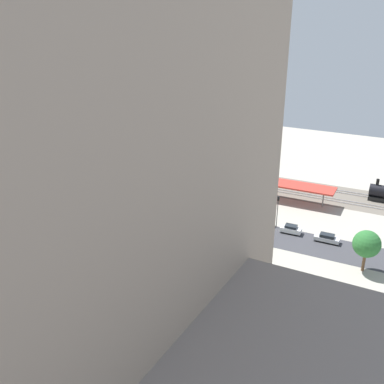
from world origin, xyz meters
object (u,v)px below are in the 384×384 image
street_tree_0 (237,220)px  street_tree_5 (74,181)px  street_tree_1 (367,244)px  street_tree_3 (165,199)px  parked_car_0 (327,238)px  construction_building (69,194)px  parked_car_1 (291,229)px  traffic_light (278,207)px  parked_car_2 (262,222)px  box_truck_0 (168,222)px  parked_car_3 (228,216)px  platform_canopy_near (234,176)px  street_tree_4 (90,184)px  street_tree_2 (131,190)px

street_tree_0 → street_tree_5: size_ratio=1.10×
street_tree_1 → street_tree_3: 39.41m
parked_car_0 → construction_building: 48.35m
parked_car_1 → traffic_light: bearing=-17.6°
parked_car_2 → street_tree_0: 10.75m
parked_car_1 → box_truck_0: box_truck_0 is taller
parked_car_3 → construction_building: (19.15, 25.59, 10.16)m
parked_car_1 → street_tree_5: 50.82m
parked_car_3 → traffic_light: bearing=-172.6°
platform_canopy_near → street_tree_3: street_tree_3 is taller
construction_building → street_tree_5: 26.01m
street_tree_4 → street_tree_5: size_ratio=1.10×
street_tree_2 → street_tree_0: bearing=176.4°
traffic_light → street_tree_1: bearing=154.6°
parked_car_2 → traffic_light: 4.71m
parked_car_2 → street_tree_5: street_tree_5 is taller
platform_canopy_near → construction_building: construction_building is taller
parked_car_0 → street_tree_3: bearing=12.9°
parked_car_0 → parked_car_3: (20.58, 0.02, 0.01)m
parked_car_0 → parked_car_3: bearing=0.1°
platform_canopy_near → street_tree_3: size_ratio=6.81×
street_tree_0 → street_tree_3: street_tree_0 is taller
construction_building → platform_canopy_near: bearing=-110.4°
parked_car_3 → street_tree_1: street_tree_1 is taller
construction_building → traffic_light: (-29.28, -26.91, -6.43)m
street_tree_1 → parked_car_1: bearing=-27.1°
parked_car_1 → street_tree_1: bearing=152.9°
parked_car_0 → parked_car_2: 13.31m
parked_car_2 → street_tree_2: size_ratio=0.62×
street_tree_0 → street_tree_2: 25.72m
street_tree_4 → street_tree_5: bearing=-14.9°
traffic_light → parked_car_1: bearing=162.4°
street_tree_1 → street_tree_3: size_ratio=1.03×
parked_car_2 → street_tree_5: (43.92, 8.10, 3.72)m
street_tree_3 → street_tree_4: (18.79, 1.96, 0.48)m
parked_car_1 → street_tree_0: 12.75m
parked_car_3 → street_tree_5: size_ratio=0.58×
box_truck_0 → street_tree_4: bearing=-3.2°
parked_car_1 → street_tree_5: bearing=8.7°
street_tree_1 → parked_car_3: bearing=-14.5°
construction_building → parked_car_1: bearing=-144.1°
parked_car_0 → parked_car_3: 20.58m
platform_canopy_near → parked_car_3: size_ratio=11.78×
street_tree_1 → street_tree_4: (58.20, 1.89, 0.37)m
street_tree_1 → street_tree_5: (64.92, 0.10, -0.57)m
parked_car_3 → street_tree_0: bearing=122.8°
parked_car_0 → street_tree_4: bearing=10.4°
box_truck_0 → street_tree_2: 12.09m
platform_canopy_near → parked_car_1: size_ratio=11.43×
parked_car_3 → street_tree_1: bearing=165.5°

